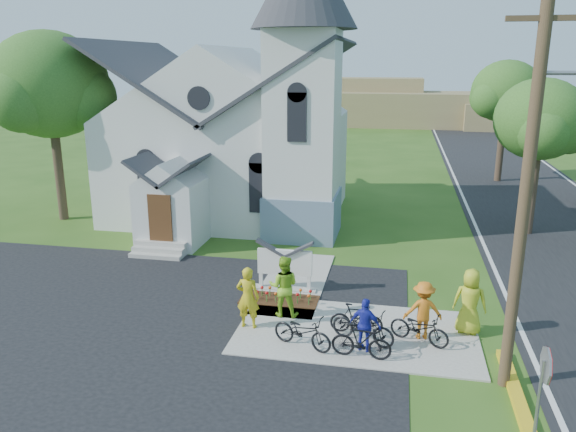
% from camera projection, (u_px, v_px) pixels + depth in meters
% --- Properties ---
extents(ground, '(120.00, 120.00, 0.00)m').
position_uv_depth(ground, '(303.00, 336.00, 16.33)').
color(ground, '#2E5217').
rests_on(ground, ground).
extents(parking_lot, '(20.00, 16.00, 0.02)m').
position_uv_depth(parking_lot, '(46.00, 346.00, 15.75)').
color(parking_lot, black).
rests_on(parking_lot, ground).
extents(road, '(8.00, 90.00, 0.02)m').
position_uv_depth(road, '(546.00, 217.00, 28.62)').
color(road, black).
rests_on(road, ground).
extents(sidewalk, '(7.00, 4.00, 0.05)m').
position_uv_depth(sidewalk, '(356.00, 332.00, 16.51)').
color(sidewalk, gray).
rests_on(sidewalk, ground).
extents(church, '(12.35, 12.00, 13.00)m').
position_uv_depth(church, '(238.00, 113.00, 27.74)').
color(church, silver).
rests_on(church, ground).
extents(church_sign, '(2.20, 0.40, 1.70)m').
position_uv_depth(church_sign, '(285.00, 263.00, 19.30)').
color(church_sign, gray).
rests_on(church_sign, ground).
extents(flower_bed, '(2.60, 1.10, 0.07)m').
position_uv_depth(flower_bed, '(279.00, 300.00, 18.72)').
color(flower_bed, '#321A0D').
rests_on(flower_bed, ground).
extents(utility_pole, '(3.45, 0.28, 10.00)m').
position_uv_depth(utility_pole, '(531.00, 170.00, 12.45)').
color(utility_pole, '#463323').
rests_on(utility_pole, ground).
extents(stop_sign, '(0.11, 0.76, 2.48)m').
position_uv_depth(stop_sign, '(543.00, 380.00, 10.86)').
color(stop_sign, gray).
rests_on(stop_sign, ground).
extents(tree_lot_corner, '(5.60, 5.60, 9.15)m').
position_uv_depth(tree_lot_corner, '(49.00, 85.00, 26.63)').
color(tree_lot_corner, '#392C1F').
rests_on(tree_lot_corner, ground).
extents(tree_road_near, '(4.00, 4.00, 7.05)m').
position_uv_depth(tree_road_near, '(540.00, 120.00, 24.68)').
color(tree_road_near, '#392C1F').
rests_on(tree_road_near, ground).
extents(tree_road_mid, '(4.40, 4.40, 7.80)m').
position_uv_depth(tree_road_mid, '(506.00, 92.00, 35.77)').
color(tree_road_mid, '#392C1F').
rests_on(tree_road_mid, ground).
extents(distant_hills, '(61.00, 10.00, 5.60)m').
position_uv_depth(distant_hills, '(408.00, 107.00, 68.34)').
color(distant_hills, olive).
rests_on(distant_hills, ground).
extents(cyclist_0, '(0.69, 0.45, 1.89)m').
position_uv_depth(cyclist_0, '(248.00, 297.00, 16.57)').
color(cyclist_0, gold).
rests_on(cyclist_0, sidewalk).
extents(bike_0, '(1.90, 1.22, 0.94)m').
position_uv_depth(bike_0, '(302.00, 331.00, 15.50)').
color(bike_0, black).
rests_on(bike_0, sidewalk).
extents(cyclist_1, '(0.98, 0.79, 1.94)m').
position_uv_depth(cyclist_1, '(284.00, 286.00, 17.33)').
color(cyclist_1, '#83BC23').
rests_on(cyclist_1, sidewalk).
extents(bike_1, '(1.65, 0.58, 0.97)m').
position_uv_depth(bike_1, '(361.00, 341.00, 14.93)').
color(bike_1, black).
rests_on(bike_1, sidewalk).
extents(cyclist_2, '(0.96, 0.64, 1.52)m').
position_uv_depth(cyclist_2, '(365.00, 325.00, 15.25)').
color(cyclist_2, '#2127A5').
rests_on(cyclist_2, sidewalk).
extents(bike_2, '(2.00, 1.28, 0.99)m').
position_uv_depth(bike_2, '(363.00, 326.00, 15.76)').
color(bike_2, black).
rests_on(bike_2, sidewalk).
extents(cyclist_3, '(1.19, 0.80, 1.71)m').
position_uv_depth(cyclist_3, '(423.00, 310.00, 15.94)').
color(cyclist_3, '#CD6916').
rests_on(cyclist_3, sidewalk).
extents(bike_3, '(1.54, 0.44, 0.93)m').
position_uv_depth(bike_3, '(356.00, 319.00, 16.29)').
color(bike_3, black).
rests_on(bike_3, sidewalk).
extents(cyclist_4, '(1.05, 0.78, 1.96)m').
position_uv_depth(cyclist_4, '(470.00, 301.00, 16.21)').
color(cyclist_4, '#ADB722').
rests_on(cyclist_4, sidewalk).
extents(bike_4, '(1.82, 1.22, 0.91)m').
position_uv_depth(bike_4, '(419.00, 328.00, 15.75)').
color(bike_4, black).
rests_on(bike_4, sidewalk).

